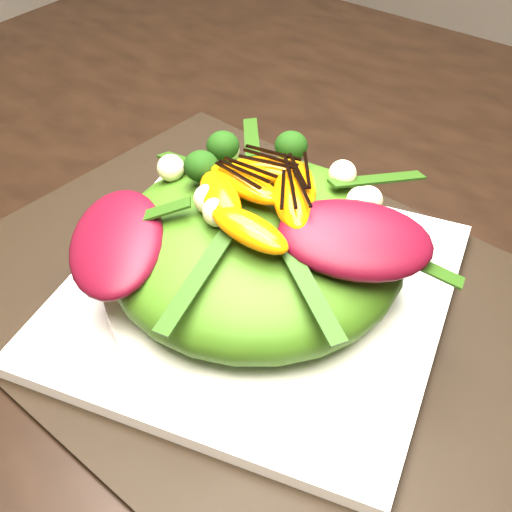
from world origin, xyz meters
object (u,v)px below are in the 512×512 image
Objects in this scene: lettuce_mound at (256,247)px; placemat at (256,300)px; orange_segment at (273,187)px; salad_bowl at (256,280)px; plate_base at (256,293)px.

placemat is at bearing 0.00° from lettuce_mound.
orange_segment reaches higher than placemat.
orange_segment is at bearing 85.53° from salad_bowl.
salad_bowl is (0.00, 0.00, 0.02)m from placemat.
orange_segment reaches higher than salad_bowl.
plate_base is 1.23× the size of salad_bowl.
plate_base is at bearing 0.00° from salad_bowl.
plate_base is 0.09m from orange_segment.
orange_segment is (0.00, 0.02, 0.07)m from salad_bowl.
placemat is at bearing 180.00° from plate_base.
placemat is 0.09m from orange_segment.
orange_segment reaches higher than plate_base.
placemat is 7.81× the size of orange_segment.
lettuce_mound is at bearing 0.00° from salad_bowl.
salad_bowl reaches higher than plate_base.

